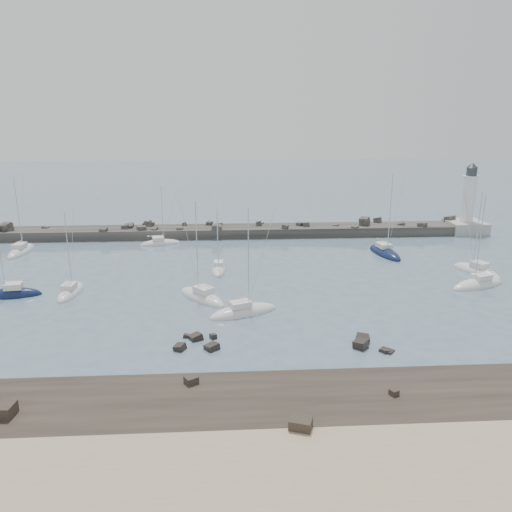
{
  "coord_description": "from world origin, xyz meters",
  "views": [
    {
      "loc": [
        -0.76,
        -57.01,
        23.19
      ],
      "look_at": [
        3.36,
        12.0,
        3.27
      ],
      "focal_mm": 35.0,
      "sensor_mm": 36.0,
      "label": 1
    }
  ],
  "objects_px": {
    "sailboat_1": "(21,252)",
    "sailboat_7": "(243,313)",
    "sailboat_6": "(219,270)",
    "sailboat_8": "(385,253)",
    "lighthouse": "(466,217)",
    "sailboat_4": "(160,244)",
    "sailboat_10": "(478,285)",
    "sailboat_2": "(11,295)",
    "sailboat_5": "(202,298)",
    "sailboat_9": "(476,272)",
    "sailboat_3": "(71,293)"
  },
  "relations": [
    {
      "from": "sailboat_2",
      "to": "sailboat_4",
      "type": "distance_m",
      "value": 30.46
    },
    {
      "from": "lighthouse",
      "to": "sailboat_2",
      "type": "distance_m",
      "value": 82.58
    },
    {
      "from": "sailboat_5",
      "to": "sailboat_9",
      "type": "height_order",
      "value": "sailboat_5"
    },
    {
      "from": "sailboat_7",
      "to": "sailboat_8",
      "type": "relative_size",
      "value": 0.92
    },
    {
      "from": "sailboat_2",
      "to": "sailboat_6",
      "type": "height_order",
      "value": "sailboat_2"
    },
    {
      "from": "sailboat_6",
      "to": "sailboat_7",
      "type": "xyz_separation_m",
      "value": [
        3.15,
        -17.08,
        0.01
      ]
    },
    {
      "from": "sailboat_1",
      "to": "sailboat_2",
      "type": "xyz_separation_m",
      "value": [
        7.07,
        -21.73,
        0.01
      ]
    },
    {
      "from": "sailboat_10",
      "to": "sailboat_1",
      "type": "bearing_deg",
      "value": 162.98
    },
    {
      "from": "sailboat_1",
      "to": "sailboat_6",
      "type": "height_order",
      "value": "sailboat_1"
    },
    {
      "from": "sailboat_1",
      "to": "sailboat_3",
      "type": "relative_size",
      "value": 1.17
    },
    {
      "from": "lighthouse",
      "to": "sailboat_1",
      "type": "relative_size",
      "value": 1.05
    },
    {
      "from": "sailboat_8",
      "to": "sailboat_2",
      "type": "bearing_deg",
      "value": -162.96
    },
    {
      "from": "lighthouse",
      "to": "sailboat_4",
      "type": "xyz_separation_m",
      "value": [
        -59.95,
        -6.0,
        -2.96
      ]
    },
    {
      "from": "sailboat_2",
      "to": "sailboat_3",
      "type": "height_order",
      "value": "sailboat_2"
    },
    {
      "from": "sailboat_5",
      "to": "sailboat_8",
      "type": "xyz_separation_m",
      "value": [
        30.13,
        19.34,
        0.0
      ]
    },
    {
      "from": "sailboat_3",
      "to": "sailboat_9",
      "type": "relative_size",
      "value": 0.89
    },
    {
      "from": "sailboat_1",
      "to": "sailboat_9",
      "type": "xyz_separation_m",
      "value": [
        72.84,
        -15.7,
        0.01
      ]
    },
    {
      "from": "sailboat_7",
      "to": "sailboat_8",
      "type": "bearing_deg",
      "value": 44.63
    },
    {
      "from": "sailboat_4",
      "to": "sailboat_6",
      "type": "height_order",
      "value": "sailboat_4"
    },
    {
      "from": "sailboat_4",
      "to": "sailboat_7",
      "type": "xyz_separation_m",
      "value": [
        13.98,
        -33.52,
        0.01
      ]
    },
    {
      "from": "sailboat_7",
      "to": "sailboat_10",
      "type": "relative_size",
      "value": 0.99
    },
    {
      "from": "sailboat_3",
      "to": "sailboat_4",
      "type": "distance_m",
      "value": 26.68
    },
    {
      "from": "sailboat_5",
      "to": "sailboat_8",
      "type": "relative_size",
      "value": 0.92
    },
    {
      "from": "sailboat_1",
      "to": "sailboat_9",
      "type": "relative_size",
      "value": 1.05
    },
    {
      "from": "sailboat_8",
      "to": "sailboat_7",
      "type": "bearing_deg",
      "value": -135.37
    },
    {
      "from": "lighthouse",
      "to": "sailboat_2",
      "type": "bearing_deg",
      "value": -157.34
    },
    {
      "from": "sailboat_1",
      "to": "sailboat_7",
      "type": "height_order",
      "value": "sailboat_1"
    },
    {
      "from": "sailboat_8",
      "to": "sailboat_4",
      "type": "bearing_deg",
      "value": 167.14
    },
    {
      "from": "sailboat_4",
      "to": "sailboat_10",
      "type": "height_order",
      "value": "sailboat_10"
    },
    {
      "from": "lighthouse",
      "to": "sailboat_5",
      "type": "bearing_deg",
      "value": -146.21
    },
    {
      "from": "sailboat_6",
      "to": "sailboat_10",
      "type": "bearing_deg",
      "value": -14.16
    },
    {
      "from": "sailboat_10",
      "to": "sailboat_5",
      "type": "bearing_deg",
      "value": -175.97
    },
    {
      "from": "sailboat_5",
      "to": "sailboat_7",
      "type": "height_order",
      "value": "sailboat_7"
    },
    {
      "from": "sailboat_4",
      "to": "sailboat_8",
      "type": "bearing_deg",
      "value": -12.86
    },
    {
      "from": "sailboat_1",
      "to": "sailboat_8",
      "type": "distance_m",
      "value": 62.39
    },
    {
      "from": "sailboat_4",
      "to": "sailboat_9",
      "type": "height_order",
      "value": "sailboat_9"
    },
    {
      "from": "sailboat_4",
      "to": "sailboat_5",
      "type": "height_order",
      "value": "sailboat_5"
    },
    {
      "from": "lighthouse",
      "to": "sailboat_10",
      "type": "xyz_separation_m",
      "value": [
        -13.02,
        -31.55,
        -2.95
      ]
    },
    {
      "from": "sailboat_6",
      "to": "sailboat_8",
      "type": "distance_m",
      "value": 29.1
    },
    {
      "from": "sailboat_9",
      "to": "sailboat_10",
      "type": "height_order",
      "value": "sailboat_10"
    },
    {
      "from": "lighthouse",
      "to": "sailboat_3",
      "type": "height_order",
      "value": "lighthouse"
    },
    {
      "from": "sailboat_3",
      "to": "sailboat_5",
      "type": "xyz_separation_m",
      "value": [
        17.53,
        -3.02,
        0.01
      ]
    },
    {
      "from": "sailboat_8",
      "to": "sailboat_9",
      "type": "bearing_deg",
      "value": -45.58
    },
    {
      "from": "sailboat_5",
      "to": "sailboat_6",
      "type": "bearing_deg",
      "value": 80.26
    },
    {
      "from": "sailboat_6",
      "to": "sailboat_2",
      "type": "bearing_deg",
      "value": -160.91
    },
    {
      "from": "sailboat_7",
      "to": "sailboat_8",
      "type": "height_order",
      "value": "sailboat_8"
    },
    {
      "from": "sailboat_1",
      "to": "sailboat_2",
      "type": "height_order",
      "value": "sailboat_1"
    },
    {
      "from": "sailboat_4",
      "to": "sailboat_7",
      "type": "relative_size",
      "value": 0.84
    },
    {
      "from": "sailboat_8",
      "to": "sailboat_3",
      "type": "bearing_deg",
      "value": -161.09
    },
    {
      "from": "sailboat_5",
      "to": "sailboat_7",
      "type": "bearing_deg",
      "value": -45.6
    }
  ]
}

